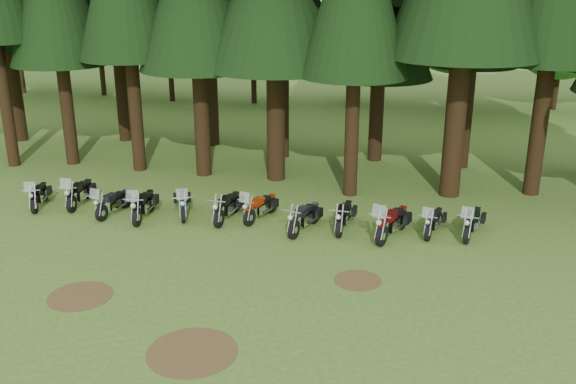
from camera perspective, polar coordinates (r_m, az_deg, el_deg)
name	(u,v)px	position (r m, az deg, el deg)	size (l,w,h in m)	color
ground	(206,274)	(19.48, -7.33, -7.26)	(120.00, 120.00, 0.00)	#3E6522
decid_0	(15,10)	(50.29, -23.09, 14.66)	(8.00, 7.78, 10.00)	#312010
decid_1	(99,12)	(47.61, -16.41, 15.13)	(7.91, 7.69, 9.88)	#312010
decid_2	(171,27)	(44.48, -10.35, 14.20)	(6.72, 6.53, 8.40)	#312010
decid_3	(256,35)	(43.10, -2.83, 13.73)	(6.12, 5.95, 7.65)	#312010
decid_4	(354,38)	(43.19, 5.93, 13.48)	(5.93, 5.76, 7.41)	#312010
decid_5	(464,10)	(42.30, 15.35, 15.34)	(8.45, 8.21, 10.56)	#312010
decid_6	(570,27)	(44.51, 23.80, 13.25)	(7.06, 6.86, 8.82)	#312010
dirt_patch_0	(80,296)	(19.02, -17.98, -8.79)	(1.80, 1.80, 0.01)	#4C3D1E
dirt_patch_1	(358,280)	(19.07, 6.21, -7.81)	(1.40, 1.40, 0.01)	#4C3D1E
dirt_patch_2	(192,352)	(15.91, -8.50, -13.88)	(2.20, 2.20, 0.01)	#4C3D1E
motorcycle_0	(39,196)	(26.22, -21.27, -0.33)	(0.89, 2.09, 1.33)	black
motorcycle_1	(80,193)	(25.87, -18.03, -0.13)	(0.53, 2.28, 1.43)	black
motorcycle_2	(113,203)	(24.55, -15.27, -0.97)	(0.62, 2.10, 1.32)	black
motorcycle_3	(143,206)	(23.91, -12.73, -1.19)	(0.55, 2.32, 1.46)	black
motorcycle_4	(182,203)	(23.93, -9.36, -1.01)	(1.05, 2.14, 1.38)	black
motorcycle_5	(227,207)	(23.31, -5.41, -1.37)	(0.41, 2.26, 0.92)	black
motorcycle_6	(260,208)	(23.25, -2.47, -1.40)	(0.94, 2.10, 1.34)	black
motorcycle_7	(305,218)	(22.22, 1.48, -2.35)	(0.77, 2.19, 0.91)	black
motorcycle_8	(344,217)	(22.46, 5.00, -2.21)	(0.37, 2.19, 0.89)	black
motorcycle_9	(392,223)	(21.94, 9.24, -2.76)	(1.14, 2.38, 1.54)	black
motorcycle_10	(434,222)	(22.56, 12.81, -2.62)	(0.74, 2.00, 1.27)	black
motorcycle_11	(472,223)	(22.70, 16.05, -2.66)	(0.84, 2.20, 1.39)	black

